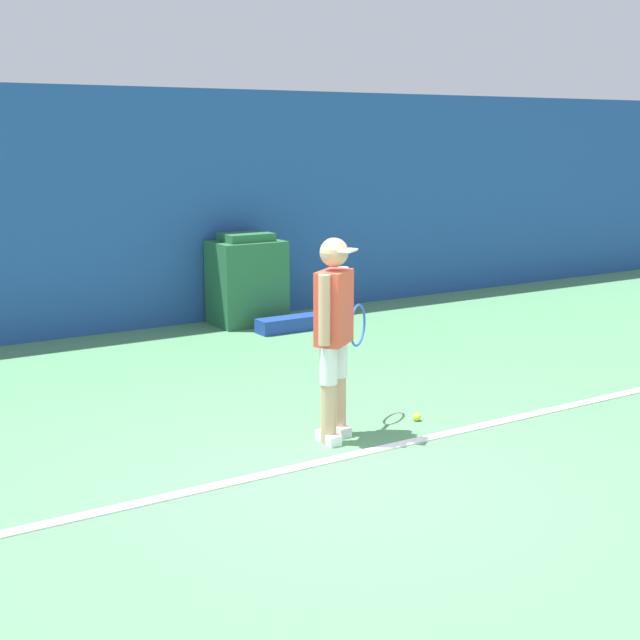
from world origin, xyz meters
TOP-DOWN VIEW (x-y plane):
  - ground_plane at (0.00, 0.00)m, footprint 24.00×24.00m
  - back_wall at (0.00, 5.48)m, footprint 24.00×0.10m
  - court_baseline at (0.00, 0.44)m, footprint 21.60×0.10m
  - tennis_player at (0.40, 0.85)m, footprint 0.80×0.62m
  - tennis_ball at (1.21, 0.84)m, footprint 0.07×0.07m
  - covered_chair at (1.81, 5.05)m, footprint 0.86×0.65m
  - equipment_bag at (2.07, 4.39)m, footprint 0.88×0.26m

SIDE VIEW (x-z plane):
  - ground_plane at x=0.00m, z-range 0.00..0.00m
  - court_baseline at x=0.00m, z-range 0.00..0.01m
  - tennis_ball at x=1.21m, z-range 0.00..0.07m
  - equipment_bag at x=2.07m, z-range 0.00..0.17m
  - covered_chair at x=1.81m, z-range -0.02..1.12m
  - tennis_player at x=0.40m, z-range 0.08..1.67m
  - back_wall at x=0.00m, z-range 0.00..2.88m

